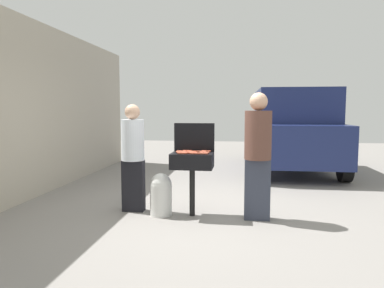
# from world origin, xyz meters

# --- Properties ---
(ground_plane) EXTENTS (24.00, 24.00, 0.00)m
(ground_plane) POSITION_xyz_m (0.00, 0.00, 0.00)
(ground_plane) COLOR gray
(house_wall_side) EXTENTS (0.24, 8.00, 3.09)m
(house_wall_side) POSITION_xyz_m (-3.05, 1.00, 1.54)
(house_wall_side) COLOR #B2A893
(house_wall_side) RESTS_ON ground
(bbq_grill) EXTENTS (0.60, 0.44, 0.92)m
(bbq_grill) POSITION_xyz_m (-0.07, -0.16, 0.78)
(bbq_grill) COLOR black
(bbq_grill) RESTS_ON ground
(grill_lid_open) EXTENTS (0.60, 0.05, 0.42)m
(grill_lid_open) POSITION_xyz_m (-0.07, 0.06, 1.13)
(grill_lid_open) COLOR black
(grill_lid_open) RESTS_ON bbq_grill
(hot_dog_0) EXTENTS (0.13, 0.04, 0.03)m
(hot_dog_0) POSITION_xyz_m (-0.08, -0.13, 0.93)
(hot_dog_0) COLOR #AD4228
(hot_dog_0) RESTS_ON bbq_grill
(hot_dog_1) EXTENTS (0.13, 0.04, 0.03)m
(hot_dog_1) POSITION_xyz_m (-0.16, -0.04, 0.93)
(hot_dog_1) COLOR #AD4228
(hot_dog_1) RESTS_ON bbq_grill
(hot_dog_2) EXTENTS (0.13, 0.04, 0.03)m
(hot_dog_2) POSITION_xyz_m (-0.12, -0.27, 0.93)
(hot_dog_2) COLOR #B74C33
(hot_dog_2) RESTS_ON bbq_grill
(hot_dog_3) EXTENTS (0.13, 0.03, 0.03)m
(hot_dog_3) POSITION_xyz_m (-0.05, -0.22, 0.93)
(hot_dog_3) COLOR #B74C33
(hot_dog_3) RESTS_ON bbq_grill
(hot_dog_4) EXTENTS (0.13, 0.04, 0.03)m
(hot_dog_4) POSITION_xyz_m (-0.07, -0.10, 0.93)
(hot_dog_4) COLOR #AD4228
(hot_dog_4) RESTS_ON bbq_grill
(hot_dog_5) EXTENTS (0.13, 0.03, 0.03)m
(hot_dog_5) POSITION_xyz_m (-0.11, -0.17, 0.93)
(hot_dog_5) COLOR #B74C33
(hot_dog_5) RESTS_ON bbq_grill
(hot_dog_6) EXTENTS (0.13, 0.03, 0.03)m
(hot_dog_6) POSITION_xyz_m (-0.23, -0.21, 0.93)
(hot_dog_6) COLOR #C6593D
(hot_dog_6) RESTS_ON bbq_grill
(hot_dog_7) EXTENTS (0.13, 0.03, 0.03)m
(hot_dog_7) POSITION_xyz_m (-0.23, -0.11, 0.93)
(hot_dog_7) COLOR #C6593D
(hot_dog_7) RESTS_ON bbq_grill
(hot_dog_8) EXTENTS (0.13, 0.03, 0.03)m
(hot_dog_8) POSITION_xyz_m (0.06, -0.08, 0.93)
(hot_dog_8) COLOR #C6593D
(hot_dog_8) RESTS_ON bbq_grill
(hot_dog_9) EXTENTS (0.13, 0.03, 0.03)m
(hot_dog_9) POSITION_xyz_m (0.12, -0.03, 0.93)
(hot_dog_9) COLOR #AD4228
(hot_dog_9) RESTS_ON bbq_grill
(hot_dog_10) EXTENTS (0.13, 0.03, 0.03)m
(hot_dog_10) POSITION_xyz_m (-0.01, -0.32, 0.93)
(hot_dog_10) COLOR #B74C33
(hot_dog_10) RESTS_ON bbq_grill
(hot_dog_11) EXTENTS (0.13, 0.04, 0.03)m
(hot_dog_11) POSITION_xyz_m (0.11, -0.31, 0.93)
(hot_dog_11) COLOR #C6593D
(hot_dog_11) RESTS_ON bbq_grill
(hot_dog_12) EXTENTS (0.13, 0.04, 0.03)m
(hot_dog_12) POSITION_xyz_m (0.12, -0.19, 0.93)
(hot_dog_12) COLOR #C6593D
(hot_dog_12) RESTS_ON bbq_grill
(hot_dog_13) EXTENTS (0.13, 0.03, 0.03)m
(hot_dog_13) POSITION_xyz_m (-0.19, -0.32, 0.93)
(hot_dog_13) COLOR #B74C33
(hot_dog_13) RESTS_ON bbq_grill
(hot_dog_14) EXTENTS (0.13, 0.03, 0.03)m
(hot_dog_14) POSITION_xyz_m (-0.24, -0.14, 0.93)
(hot_dog_14) COLOR #AD4228
(hot_dog_14) RESTS_ON bbq_grill
(propane_tank) EXTENTS (0.32, 0.32, 0.62)m
(propane_tank) POSITION_xyz_m (-0.52, -0.20, 0.32)
(propane_tank) COLOR silver
(propane_tank) RESTS_ON ground
(person_left) EXTENTS (0.34, 0.34, 1.62)m
(person_left) POSITION_xyz_m (-0.99, -0.04, 0.88)
(person_left) COLOR black
(person_left) RESTS_ON ground
(person_right) EXTENTS (0.37, 0.37, 1.77)m
(person_right) POSITION_xyz_m (0.86, -0.20, 0.96)
(person_right) COLOR #333847
(person_right) RESTS_ON ground
(parked_minivan) EXTENTS (2.07, 4.42, 2.02)m
(parked_minivan) POSITION_xyz_m (1.89, 4.16, 1.03)
(parked_minivan) COLOR navy
(parked_minivan) RESTS_ON ground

